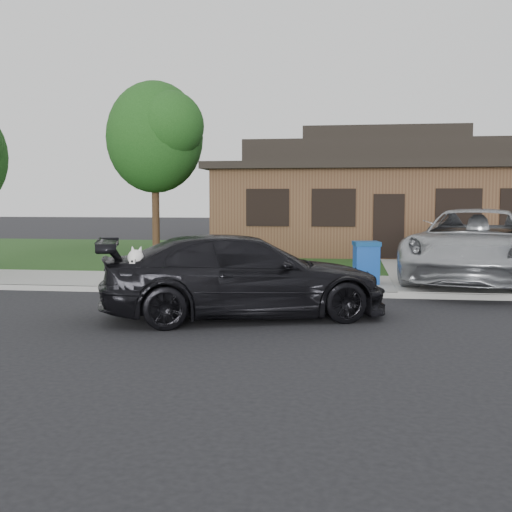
# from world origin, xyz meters

# --- Properties ---
(ground) EXTENTS (120.00, 120.00, 0.00)m
(ground) POSITION_xyz_m (0.00, 0.00, 0.00)
(ground) COLOR black
(ground) RESTS_ON ground
(sidewalk) EXTENTS (60.00, 3.00, 0.12)m
(sidewalk) POSITION_xyz_m (0.00, 5.00, 0.06)
(sidewalk) COLOR gray
(sidewalk) RESTS_ON ground
(curb) EXTENTS (60.00, 0.12, 0.12)m
(curb) POSITION_xyz_m (0.00, 3.50, 0.06)
(curb) COLOR gray
(curb) RESTS_ON ground
(lawn) EXTENTS (60.00, 13.00, 0.13)m
(lawn) POSITION_xyz_m (0.00, 13.00, 0.07)
(lawn) COLOR #193814
(lawn) RESTS_ON ground
(driveway) EXTENTS (4.50, 13.00, 0.14)m
(driveway) POSITION_xyz_m (6.00, 10.00, 0.07)
(driveway) COLOR gray
(driveway) RESTS_ON ground
(sedan) EXTENTS (5.51, 3.62, 1.48)m
(sedan) POSITION_xyz_m (0.83, 0.83, 0.74)
(sedan) COLOR black
(sedan) RESTS_ON ground
(minivan) EXTENTS (4.48, 6.81, 1.74)m
(minivan) POSITION_xyz_m (5.74, 5.69, 1.01)
(minivan) COLOR #A1A4A8
(minivan) RESTS_ON driveway
(recycling_bin) EXTENTS (0.69, 0.69, 1.00)m
(recycling_bin) POSITION_xyz_m (3.11, 4.91, 0.62)
(recycling_bin) COLOR navy
(recycling_bin) RESTS_ON sidewalk
(house) EXTENTS (12.60, 8.60, 4.65)m
(house) POSITION_xyz_m (4.00, 15.00, 2.13)
(house) COLOR #422B1C
(house) RESTS_ON ground
(tree_0) EXTENTS (3.78, 3.60, 6.34)m
(tree_0) POSITION_xyz_m (-4.34, 12.88, 4.48)
(tree_0) COLOR #332114
(tree_0) RESTS_ON ground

